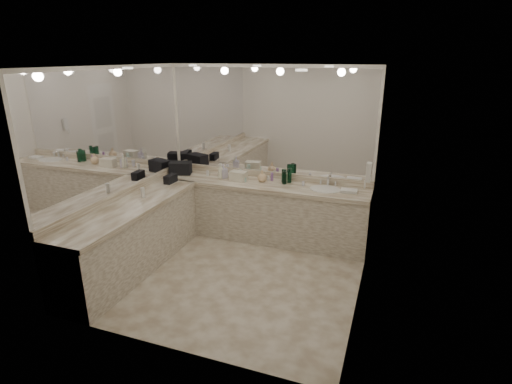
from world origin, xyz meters
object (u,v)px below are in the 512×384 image
at_px(sink, 325,190).
at_px(hand_towel, 349,191).
at_px(soap_bottle_c, 262,176).
at_px(wall_phone, 369,172).
at_px(black_toiletry_bag, 181,168).
at_px(soap_bottle_b, 223,171).
at_px(cream_cosmetic_case, 238,176).
at_px(soap_bottle_a, 221,171).

height_order(sink, hand_towel, hand_towel).
distance_m(sink, soap_bottle_c, 0.98).
bearing_deg(soap_bottle_c, hand_towel, -2.45).
distance_m(sink, hand_towel, 0.33).
height_order(wall_phone, soap_bottle_c, wall_phone).
xyz_separation_m(wall_phone, black_toiletry_bag, (-2.95, 0.50, -0.35)).
relative_size(soap_bottle_b, soap_bottle_c, 1.20).
distance_m(black_toiletry_bag, cream_cosmetic_case, 1.02).
height_order(cream_cosmetic_case, hand_towel, cream_cosmetic_case).
bearing_deg(black_toiletry_bag, sink, 0.03).
distance_m(black_toiletry_bag, hand_towel, 2.68).
height_order(soap_bottle_a, soap_bottle_c, soap_bottle_a).
bearing_deg(sink, soap_bottle_a, -179.98).
bearing_deg(wall_phone, soap_bottle_c, 161.01).
distance_m(cream_cosmetic_case, soap_bottle_c, 0.36).
xyz_separation_m(hand_towel, soap_bottle_a, (-1.97, 0.01, 0.10)).
height_order(sink, cream_cosmetic_case, cream_cosmetic_case).
height_order(hand_towel, soap_bottle_a, soap_bottle_a).
bearing_deg(soap_bottle_c, wall_phone, -18.99).
xyz_separation_m(sink, soap_bottle_b, (-1.60, 0.03, 0.12)).
xyz_separation_m(soap_bottle_b, soap_bottle_c, (0.63, 0.01, -0.02)).
height_order(sink, soap_bottle_c, soap_bottle_c).
distance_m(wall_phone, hand_towel, 0.70).
relative_size(sink, soap_bottle_a, 1.89).
bearing_deg(soap_bottle_a, black_toiletry_bag, -179.96).
xyz_separation_m(sink, soap_bottle_a, (-1.64, -0.00, 0.12)).
xyz_separation_m(sink, cream_cosmetic_case, (-1.33, -0.03, 0.08)).
bearing_deg(hand_towel, wall_phone, -60.90).
distance_m(sink, wall_phone, 0.91).
bearing_deg(cream_cosmetic_case, wall_phone, -7.23).
xyz_separation_m(sink, wall_phone, (0.61, -0.50, 0.46)).
xyz_separation_m(wall_phone, cream_cosmetic_case, (-1.93, 0.47, -0.38)).
distance_m(soap_bottle_a, soap_bottle_c, 0.67).
height_order(cream_cosmetic_case, soap_bottle_a, soap_bottle_a).
height_order(hand_towel, soap_bottle_b, soap_bottle_b).
height_order(sink, wall_phone, wall_phone).
distance_m(cream_cosmetic_case, soap_bottle_b, 0.28).
height_order(wall_phone, cream_cosmetic_case, wall_phone).
bearing_deg(wall_phone, soap_bottle_b, 166.52).
bearing_deg(sink, soap_bottle_c, 177.47).
bearing_deg(sink, hand_towel, -2.21).
distance_m(black_toiletry_bag, soap_bottle_a, 0.71).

